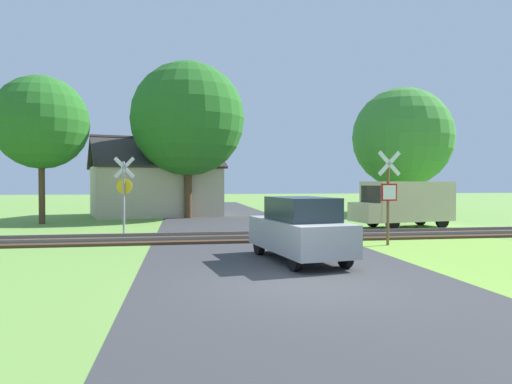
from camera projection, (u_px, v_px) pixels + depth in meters
name	position (u px, v px, depth m)	size (l,w,h in m)	color
ground_plane	(302.00, 285.00, 9.71)	(160.00, 160.00, 0.00)	#6B9942
road_asphalt	(282.00, 267.00, 11.68)	(7.17, 80.00, 0.01)	#38383A
rail_track	(247.00, 237.00, 17.68)	(60.00, 2.60, 0.22)	#422D1E
stop_sign_near	(389.00, 193.00, 15.81)	(0.88, 0.17, 3.29)	brown
crossing_sign_far	(124.00, 189.00, 18.56)	(0.86, 0.24, 3.24)	#9E9EA5
house	(155.00, 189.00, 30.70)	(9.54, 8.30, 5.27)	#C6B293
tree_left	(41.00, 123.00, 24.06)	(4.91, 4.91, 7.83)	#513823
tree_center	(188.00, 119.00, 28.14)	(7.00, 7.00, 9.63)	#513823
tree_far	(402.00, 138.00, 32.89)	(7.15, 7.15, 9.02)	#513823
mail_truck	(404.00, 202.00, 22.12)	(5.16, 2.72, 2.24)	beige
parked_car	(299.00, 229.00, 12.64)	(2.25, 4.21, 1.78)	#99999E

